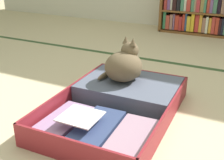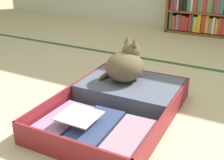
# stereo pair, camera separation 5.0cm
# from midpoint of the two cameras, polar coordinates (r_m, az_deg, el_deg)

# --- Properties ---
(ground_plane) EXTENTS (10.00, 10.00, 0.00)m
(ground_plane) POSITION_cam_midpoint_polar(r_m,az_deg,el_deg) (1.56, -0.21, -8.79)
(ground_plane) COLOR #C8B68E
(tatami_border) EXTENTS (4.80, 0.05, 0.00)m
(tatami_border) POSITION_cam_midpoint_polar(r_m,az_deg,el_deg) (2.48, 11.11, 3.31)
(tatami_border) COLOR #314C28
(tatami_border) RESTS_ON ground_plane
(open_suitcase) EXTENTS (0.63, 0.91, 0.12)m
(open_suitcase) POSITION_cam_midpoint_polar(r_m,az_deg,el_deg) (1.67, 0.77, -4.43)
(open_suitcase) COLOR maroon
(open_suitcase) RESTS_ON ground_plane
(black_cat) EXTENTS (0.28, 0.29, 0.26)m
(black_cat) POSITION_cam_midpoint_polar(r_m,az_deg,el_deg) (1.75, 1.67, 2.92)
(black_cat) COLOR brown
(black_cat) RESTS_ON open_suitcase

